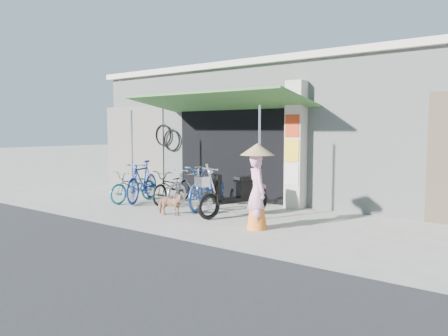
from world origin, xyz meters
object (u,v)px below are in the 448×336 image
Objects in this scene: moped at (236,193)px; bike_navy at (208,187)px; street_dog at (170,204)px; bike_blue at (142,181)px; bike_silver at (191,186)px; bike_teal at (134,186)px; nun at (257,186)px; bike_black at (173,187)px.

bike_navy is at bearing 177.52° from moped.
bike_navy is 3.19× the size of street_dog.
bike_blue reaches higher than bike_navy.
street_dog is (0.58, -1.36, -0.22)m from bike_silver.
bike_teal is 0.24m from bike_blue.
bike_blue is at bearing 27.59° from nun.
bike_blue is at bearing -167.78° from bike_black.
bike_black is 0.52m from bike_silver.
bike_navy is (2.06, 0.49, 0.10)m from bike_teal.
bike_silver is 3.07m from nun.
moped is (3.01, -0.03, -0.04)m from bike_blue.
bike_silver reaches higher than bike_teal.
bike_black is 0.83× the size of bike_navy.
moped is at bearing 1.16° from bike_teal.
bike_blue is at bearing -157.02° from bike_silver.
bike_blue is 2.91× the size of street_dog.
moped is at bearing -23.30° from bike_blue.
bike_navy reaches higher than bike_black.
bike_navy is at bearing 12.37° from bike_teal.
nun reaches higher than bike_silver.
bike_black is at bearing 24.92° from bike_teal.
bike_navy reaches higher than street_dog.
moped is (3.15, 0.11, 0.08)m from bike_teal.
bike_teal is at bearing 29.90° from nun.
nun is (1.06, -0.81, 0.32)m from moped.
bike_navy is 1.28m from street_dog.
bike_navy reaches higher than bike_silver.
bike_blue is 0.86m from bike_black.
bike_teal is 0.87× the size of bike_blue.
moped is at bearing -17.72° from bike_black.
bike_black reaches higher than bike_teal.
bike_silver reaches higher than street_dog.
bike_black is (0.94, 0.45, 0.02)m from bike_teal.
bike_silver is at bearing 21.39° from bike_teal.
bike_black is 2.65× the size of street_dog.
moped is (1.09, -0.37, -0.02)m from bike_navy.
moped is 1.15× the size of nun.
bike_blue is at bearing -164.25° from moped.
bike_teal is 2.12m from bike_navy.
street_dog is (1.88, -0.92, -0.27)m from bike_blue.
moped reaches higher than street_dog.
bike_navy is (0.62, -0.11, 0.03)m from bike_silver.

